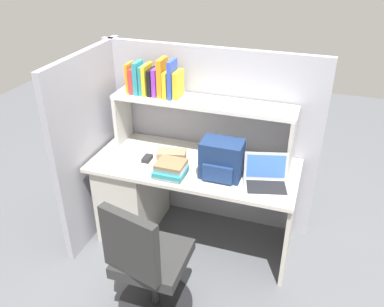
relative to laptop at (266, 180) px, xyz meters
The scene contains 13 objects.
ground_plane 0.98m from the laptop, 168.03° to the left, with size 8.00×8.00×0.00m, color #595B60.
desk 1.04m from the laptop, behind, with size 1.60×0.70×0.73m.
cubicle_partition_rear 0.76m from the laptop, 138.95° to the left, with size 1.84×0.05×1.55m, color #9E9EA8.
cubicle_partition_left 1.43m from the laptop, behind, with size 0.05×1.06×1.55m, color #9E9EA8.
overhead_hutch 0.73m from the laptop, 150.80° to the left, with size 1.44×0.28×0.45m.
reference_books_on_shelf 1.14m from the laptop, 161.43° to the left, with size 0.44×0.18×0.30m.
laptop is the anchor object (origin of this frame).
backpack 0.35m from the laptop, behind, with size 0.30×0.23×0.28m.
computer_mouse 0.95m from the laptop, behind, with size 0.06×0.10×0.03m, color #262628.
paper_cup 1.19m from the laptop, behind, with size 0.08×0.08×0.09m, color white.
tissue_box 0.76m from the laptop, behind, with size 0.22×0.12×0.10m, color #9E7F60.
desk_book_stack 0.70m from the laptop, behind, with size 0.24×0.20×0.11m.
office_chair 1.01m from the laptop, 130.89° to the right, with size 0.52×0.53×0.93m.
Camera 1 is at (0.85, -2.55, 2.33)m, focal length 37.69 mm.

